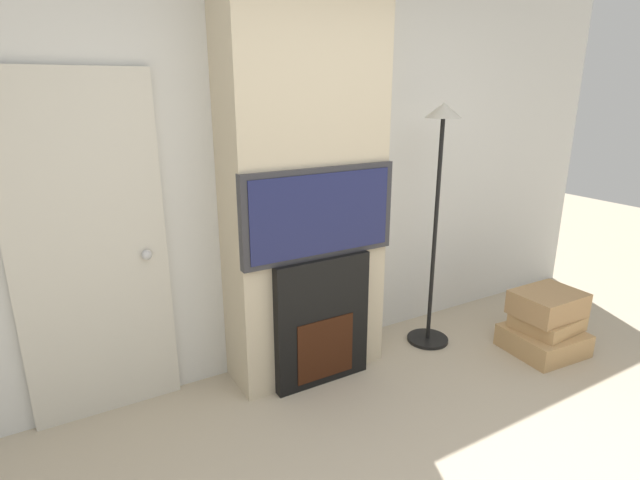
% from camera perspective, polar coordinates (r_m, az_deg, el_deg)
% --- Properties ---
extents(wall_back, '(6.00, 0.06, 2.70)m').
position_cam_1_polar(wall_back, '(3.34, -3.65, 7.98)').
color(wall_back, silver).
rests_on(wall_back, ground_plane).
extents(chimney_breast, '(1.02, 0.39, 2.70)m').
position_cam_1_polar(chimney_breast, '(3.15, -1.80, 7.44)').
color(chimney_breast, beige).
rests_on(chimney_breast, ground_plane).
extents(fireplace, '(0.66, 0.15, 0.86)m').
position_cam_1_polar(fireplace, '(3.27, 0.01, -9.20)').
color(fireplace, black).
rests_on(fireplace, ground_plane).
extents(television, '(1.03, 0.07, 0.56)m').
position_cam_1_polar(television, '(3.02, 0.03, 3.05)').
color(television, '#2D2D33').
rests_on(television, fireplace).
extents(floor_lamp, '(0.31, 0.31, 1.78)m').
position_cam_1_polar(floor_lamp, '(3.62, 13.34, 5.61)').
color(floor_lamp, black).
rests_on(floor_lamp, ground_plane).
extents(box_stack, '(0.54, 0.51, 0.45)m').
position_cam_1_polar(box_stack, '(4.08, 24.37, -8.70)').
color(box_stack, tan).
rests_on(box_stack, ground_plane).
extents(entry_door, '(0.82, 0.09, 1.98)m').
position_cam_1_polar(entry_door, '(3.04, -24.68, -1.51)').
color(entry_door, beige).
rests_on(entry_door, ground_plane).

